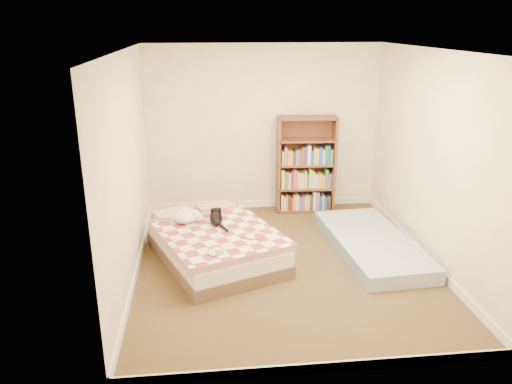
{
  "coord_description": "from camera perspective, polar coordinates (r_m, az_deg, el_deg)",
  "views": [
    {
      "loc": [
        -0.93,
        -5.37,
        2.78
      ],
      "look_at": [
        -0.31,
        0.3,
        0.83
      ],
      "focal_mm": 35.0,
      "sensor_mm": 36.0,
      "label": 1
    }
  ],
  "objects": [
    {
      "name": "room",
      "position": [
        5.68,
        3.41,
        2.63
      ],
      "size": [
        3.51,
        4.01,
        2.51
      ],
      "color": "#44311D",
      "rests_on": "ground"
    },
    {
      "name": "bed",
      "position": [
        6.16,
        -4.65,
        -5.83
      ],
      "size": [
        1.77,
        2.07,
        0.47
      ],
      "rotation": [
        0.0,
        0.0,
        0.37
      ],
      "color": "brown",
      "rests_on": "room"
    },
    {
      "name": "white_dog",
      "position": [
        6.25,
        -8.03,
        -2.75
      ],
      "size": [
        0.42,
        0.43,
        0.16
      ],
      "rotation": [
        0.0,
        0.0,
        0.52
      ],
      "color": "white",
      "rests_on": "bed"
    },
    {
      "name": "floor_mattress",
      "position": [
        6.58,
        13.06,
        -5.81
      ],
      "size": [
        1.05,
        2.08,
        0.18
      ],
      "primitive_type": "cube",
      "rotation": [
        0.0,
        0.0,
        0.07
      ],
      "color": "#6889AE",
      "rests_on": "room"
    },
    {
      "name": "black_cat",
      "position": [
        6.22,
        -4.56,
        -2.92
      ],
      "size": [
        0.2,
        0.59,
        0.13
      ],
      "rotation": [
        0.0,
        0.0,
        -0.03
      ],
      "color": "black",
      "rests_on": "bed"
    },
    {
      "name": "bookshelf",
      "position": [
        7.68,
        5.65,
        1.82
      ],
      "size": [
        0.9,
        0.34,
        1.47
      ],
      "rotation": [
        0.0,
        0.0,
        -0.06
      ],
      "color": "brown",
      "rests_on": "room"
    }
  ]
}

